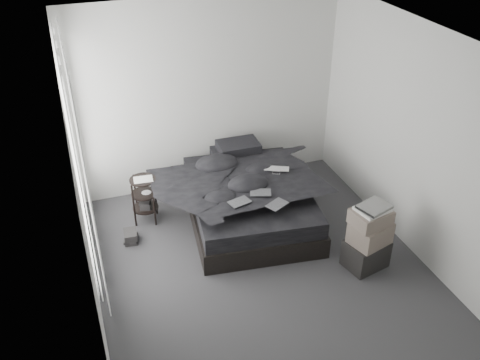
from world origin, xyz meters
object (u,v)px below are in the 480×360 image
object	(u,v)px
side_stand	(145,200)
bed	(249,210)
laptop	(277,166)
box_lower	(366,253)

from	to	relation	value
side_stand	bed	bearing A→B (deg)	-18.23
laptop	side_stand	bearing A→B (deg)	-169.26
bed	side_stand	xyz separation A→B (m)	(-1.25, 0.41, 0.17)
box_lower	bed	bearing A→B (deg)	126.04
bed	laptop	distance (m)	0.68
side_stand	box_lower	xyz separation A→B (m)	(2.19, -1.70, -0.14)
laptop	side_stand	world-z (taller)	laptop
bed	side_stand	bearing A→B (deg)	168.73
laptop	box_lower	distance (m)	1.52
side_stand	laptop	bearing A→B (deg)	-14.22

